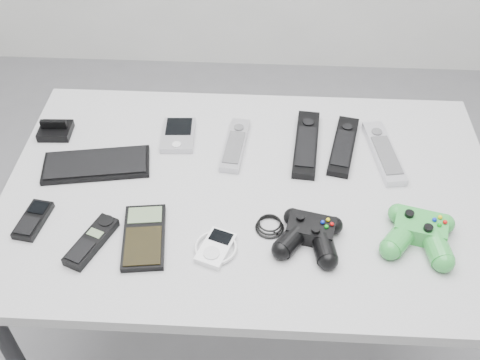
{
  "coord_description": "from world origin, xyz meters",
  "views": [
    {
      "loc": [
        0.06,
        -0.93,
        1.72
      ],
      "look_at": [
        0.01,
        0.01,
        0.8
      ],
      "focal_mm": 42.0,
      "sensor_mm": 36.0,
      "label": 1
    }
  ],
  "objects_px": {
    "remote_silver_a": "(235,144)",
    "controller_black": "(310,233)",
    "remote_silver_b": "(384,152)",
    "mobile_phone": "(33,220)",
    "remote_black_b": "(344,145)",
    "calculator": "(144,237)",
    "pda_keyboard": "(96,164)",
    "cordless_handset": "(91,241)",
    "mp3_player": "(216,247)",
    "remote_black_a": "(306,143)",
    "desk": "(250,208)",
    "pda": "(178,135)",
    "controller_green": "(420,232)"
  },
  "relations": [
    {
      "from": "controller_black",
      "to": "remote_silver_b",
      "type": "bearing_deg",
      "value": 68.44
    },
    {
      "from": "desk",
      "to": "mobile_phone",
      "type": "distance_m",
      "value": 0.5
    },
    {
      "from": "remote_silver_a",
      "to": "cordless_handset",
      "type": "distance_m",
      "value": 0.44
    },
    {
      "from": "pda_keyboard",
      "to": "mobile_phone",
      "type": "height_order",
      "value": "mobile_phone"
    },
    {
      "from": "mobile_phone",
      "to": "mp3_player",
      "type": "distance_m",
      "value": 0.41
    },
    {
      "from": "desk",
      "to": "cordless_handset",
      "type": "distance_m",
      "value": 0.39
    },
    {
      "from": "remote_black_b",
      "to": "mp3_player",
      "type": "relative_size",
      "value": 2.28
    },
    {
      "from": "remote_black_a",
      "to": "calculator",
      "type": "xyz_separation_m",
      "value": [
        -0.36,
        -0.32,
        -0.0
      ]
    },
    {
      "from": "pda_keyboard",
      "to": "remote_black_a",
      "type": "bearing_deg",
      "value": 1.62
    },
    {
      "from": "pda_keyboard",
      "to": "remote_black_a",
      "type": "height_order",
      "value": "remote_black_a"
    },
    {
      "from": "remote_black_b",
      "to": "pda",
      "type": "bearing_deg",
      "value": -170.63
    },
    {
      "from": "pda",
      "to": "remote_black_a",
      "type": "bearing_deg",
      "value": -6.15
    },
    {
      "from": "controller_black",
      "to": "cordless_handset",
      "type": "bearing_deg",
      "value": -162.83
    },
    {
      "from": "remote_black_b",
      "to": "controller_black",
      "type": "relative_size",
      "value": 0.92
    },
    {
      "from": "cordless_handset",
      "to": "mp3_player",
      "type": "bearing_deg",
      "value": 22.35
    },
    {
      "from": "remote_black_a",
      "to": "mobile_phone",
      "type": "height_order",
      "value": "remote_black_a"
    },
    {
      "from": "pda_keyboard",
      "to": "mp3_player",
      "type": "relative_size",
      "value": 2.66
    },
    {
      "from": "mp3_player",
      "to": "pda_keyboard",
      "type": "bearing_deg",
      "value": 161.99
    },
    {
      "from": "remote_silver_b",
      "to": "remote_black_a",
      "type": "bearing_deg",
      "value": 164.51
    },
    {
      "from": "calculator",
      "to": "remote_silver_a",
      "type": "bearing_deg",
      "value": 53.02
    },
    {
      "from": "remote_silver_a",
      "to": "mobile_phone",
      "type": "relative_size",
      "value": 1.77
    },
    {
      "from": "remote_silver_b",
      "to": "pda_keyboard",
      "type": "bearing_deg",
      "value": 177.45
    },
    {
      "from": "desk",
      "to": "mp3_player",
      "type": "xyz_separation_m",
      "value": [
        -0.07,
        -0.19,
        0.08
      ]
    },
    {
      "from": "remote_silver_a",
      "to": "controller_black",
      "type": "distance_m",
      "value": 0.34
    },
    {
      "from": "cordless_handset",
      "to": "controller_black",
      "type": "height_order",
      "value": "controller_black"
    },
    {
      "from": "remote_black_b",
      "to": "cordless_handset",
      "type": "bearing_deg",
      "value": -136.42
    },
    {
      "from": "mobile_phone",
      "to": "calculator",
      "type": "relative_size",
      "value": 0.63
    },
    {
      "from": "remote_black_b",
      "to": "calculator",
      "type": "bearing_deg",
      "value": -132.4
    },
    {
      "from": "mobile_phone",
      "to": "pda_keyboard",
      "type": "bearing_deg",
      "value": 71.56
    },
    {
      "from": "remote_black_b",
      "to": "remote_silver_a",
      "type": "bearing_deg",
      "value": -165.51
    },
    {
      "from": "remote_silver_a",
      "to": "cordless_handset",
      "type": "height_order",
      "value": "cordless_handset"
    },
    {
      "from": "desk",
      "to": "remote_black_b",
      "type": "relative_size",
      "value": 5.28
    },
    {
      "from": "remote_silver_a",
      "to": "remote_silver_b",
      "type": "height_order",
      "value": "remote_silver_b"
    },
    {
      "from": "mobile_phone",
      "to": "mp3_player",
      "type": "bearing_deg",
      "value": 1.14
    },
    {
      "from": "pda_keyboard",
      "to": "remote_silver_b",
      "type": "xyz_separation_m",
      "value": [
        0.71,
        0.08,
        0.0
      ]
    },
    {
      "from": "cordless_handset",
      "to": "controller_black",
      "type": "distance_m",
      "value": 0.47
    },
    {
      "from": "calculator",
      "to": "desk",
      "type": "bearing_deg",
      "value": 29.77
    },
    {
      "from": "remote_silver_a",
      "to": "mobile_phone",
      "type": "distance_m",
      "value": 0.51
    },
    {
      "from": "pda_keyboard",
      "to": "remote_silver_b",
      "type": "height_order",
      "value": "remote_silver_b"
    },
    {
      "from": "calculator",
      "to": "controller_black",
      "type": "height_order",
      "value": "controller_black"
    },
    {
      "from": "pda_keyboard",
      "to": "calculator",
      "type": "height_order",
      "value": "calculator"
    },
    {
      "from": "remote_black_b",
      "to": "calculator",
      "type": "distance_m",
      "value": 0.55
    },
    {
      "from": "desk",
      "to": "controller_black",
      "type": "bearing_deg",
      "value": -48.96
    },
    {
      "from": "desk",
      "to": "remote_black_b",
      "type": "bearing_deg",
      "value": 33.97
    },
    {
      "from": "controller_green",
      "to": "mobile_phone",
      "type": "bearing_deg",
      "value": -165.67
    },
    {
      "from": "mobile_phone",
      "to": "calculator",
      "type": "bearing_deg",
      "value": 1.19
    },
    {
      "from": "pda_keyboard",
      "to": "mp3_player",
      "type": "distance_m",
      "value": 0.4
    },
    {
      "from": "remote_silver_b",
      "to": "mobile_phone",
      "type": "distance_m",
      "value": 0.85
    },
    {
      "from": "pda",
      "to": "pda_keyboard",
      "type": "bearing_deg",
      "value": -149.84
    },
    {
      "from": "calculator",
      "to": "remote_black_b",
      "type": "bearing_deg",
      "value": 28.32
    }
  ]
}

